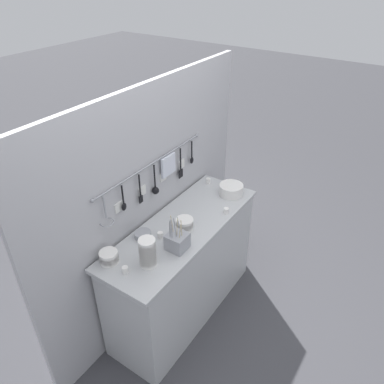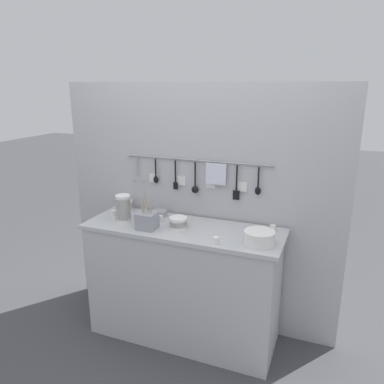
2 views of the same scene
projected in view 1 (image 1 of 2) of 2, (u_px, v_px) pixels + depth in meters
name	position (u px, v px, depth m)	size (l,w,h in m)	color
ground_plane	(184.00, 308.00, 3.33)	(20.00, 20.00, 0.00)	#424247
counter	(183.00, 270.00, 3.08)	(1.48, 0.52, 0.92)	#B7BABC
back_wall	(152.00, 207.00, 2.93)	(2.28, 0.11, 1.96)	#B2B2B7
bowl_stack_nested_right	(148.00, 252.00, 2.42)	(0.11, 0.11, 0.21)	white
bowl_stack_tall_left	(109.00, 257.00, 2.47)	(0.12, 0.12, 0.09)	white
bowl_stack_wide_centre	(185.00, 224.00, 2.77)	(0.13, 0.13, 0.08)	white
plate_stack	(231.00, 190.00, 3.17)	(0.20, 0.20, 0.09)	white
steel_mixing_bowl	(143.00, 235.00, 2.70)	(0.12, 0.12, 0.04)	#93969E
cutlery_caddy	(177.00, 241.00, 2.57)	(0.14, 0.14, 0.27)	#93969E
cup_back_left	(208.00, 181.00, 3.33)	(0.04, 0.04, 0.05)	white
cup_centre	(160.00, 235.00, 2.69)	(0.04, 0.04, 0.05)	white
cup_back_right	(125.00, 270.00, 2.40)	(0.04, 0.04, 0.05)	white
cup_front_right	(226.00, 211.00, 2.95)	(0.04, 0.04, 0.05)	white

